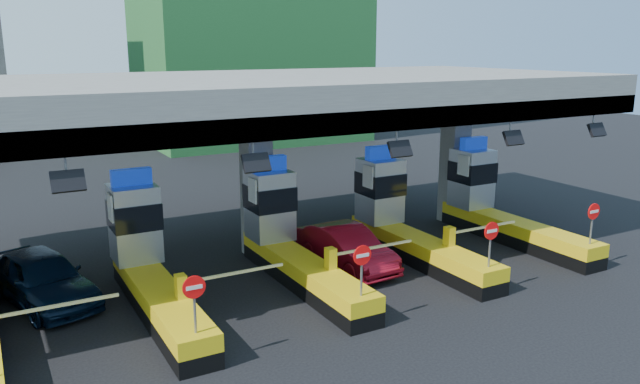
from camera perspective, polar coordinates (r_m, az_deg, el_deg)
ground at (r=22.63m, az=-2.62°, el=-7.82°), size 120.00×120.00×0.00m
toll_canopy at (r=23.80m, az=-5.88°, el=8.37°), size 28.00×12.09×7.00m
toll_lane_left at (r=20.82m, az=-15.50°, el=-6.13°), size 4.43×8.00×4.16m
toll_lane_center at (r=22.40m, az=-2.97°, el=-4.26°), size 4.43×8.00×4.16m
toll_lane_right at (r=24.90m, az=7.43°, el=-2.55°), size 4.43×8.00×4.16m
toll_lane_far_right at (r=28.07m, az=15.69°, el=-1.12°), size 4.43×8.00×4.16m
van at (r=22.06m, az=-24.11°, el=-7.15°), size 3.52×5.55×1.76m
red_car at (r=23.34m, az=2.42°, el=-5.11°), size 1.93×4.84×1.56m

